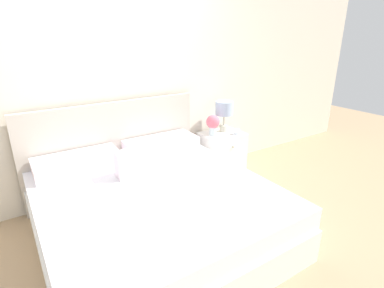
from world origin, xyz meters
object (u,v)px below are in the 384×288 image
at_px(flower_vase, 213,123).
at_px(teacup, 237,132).
at_px(table_lamp, 224,110).
at_px(bed, 152,206).
at_px(nightstand, 222,152).

relative_size(flower_vase, teacup, 2.25).
height_order(table_lamp, teacup, table_lamp).
bearing_deg(flower_vase, teacup, -26.82).
height_order(bed, table_lamp, bed).
relative_size(nightstand, teacup, 4.64).
bearing_deg(teacup, table_lamp, 108.53).
relative_size(table_lamp, teacup, 3.45).
bearing_deg(bed, flower_vase, 30.12).
bearing_deg(teacup, flower_vase, 153.18).
bearing_deg(bed, table_lamp, 27.92).
bearing_deg(table_lamp, teacup, -71.47).
bearing_deg(table_lamp, flower_vase, -166.23).
distance_m(bed, teacup, 1.57).
bearing_deg(table_lamp, nightstand, -135.90).
xyz_separation_m(table_lamp, flower_vase, (-0.21, -0.05, -0.13)).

